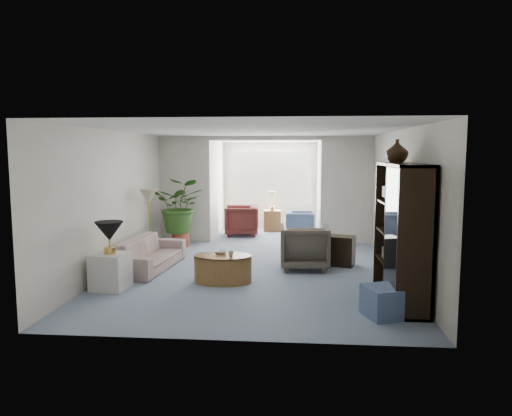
# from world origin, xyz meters

# --- Properties ---
(floor) EXTENTS (6.00, 6.00, 0.00)m
(floor) POSITION_xyz_m (0.00, 0.00, 0.00)
(floor) COLOR #8C9CB8
(floor) RESTS_ON ground
(sunroom_floor) EXTENTS (2.60, 2.60, 0.00)m
(sunroom_floor) POSITION_xyz_m (0.00, 4.10, 0.00)
(sunroom_floor) COLOR #8C9CB8
(sunroom_floor) RESTS_ON ground
(back_pier_left) EXTENTS (1.20, 0.12, 2.50)m
(back_pier_left) POSITION_xyz_m (-1.90, 3.00, 1.25)
(back_pier_left) COLOR white
(back_pier_left) RESTS_ON ground
(back_pier_right) EXTENTS (1.20, 0.12, 2.50)m
(back_pier_right) POSITION_xyz_m (1.90, 3.00, 1.25)
(back_pier_right) COLOR white
(back_pier_right) RESTS_ON ground
(back_header) EXTENTS (2.60, 0.12, 0.10)m
(back_header) POSITION_xyz_m (0.00, 3.00, 2.45)
(back_header) COLOR white
(back_header) RESTS_ON back_pier_left
(window_pane) EXTENTS (2.20, 0.02, 1.50)m
(window_pane) POSITION_xyz_m (0.00, 5.18, 1.40)
(window_pane) COLOR white
(window_blinds) EXTENTS (2.20, 0.02, 1.50)m
(window_blinds) POSITION_xyz_m (0.00, 5.15, 1.40)
(window_blinds) COLOR white
(framed_picture) EXTENTS (0.04, 0.50, 0.40)m
(framed_picture) POSITION_xyz_m (2.46, -0.10, 1.70)
(framed_picture) COLOR beige
(sofa) EXTENTS (0.94, 2.01, 0.57)m
(sofa) POSITION_xyz_m (-1.93, 0.27, 0.28)
(sofa) COLOR #BAAD9D
(sofa) RESTS_ON ground
(end_table) EXTENTS (0.56, 0.56, 0.56)m
(end_table) POSITION_xyz_m (-2.13, -1.08, 0.28)
(end_table) COLOR silver
(end_table) RESTS_ON ground
(table_lamp) EXTENTS (0.44, 0.44, 0.30)m
(table_lamp) POSITION_xyz_m (-2.13, -1.08, 0.91)
(table_lamp) COLOR black
(table_lamp) RESTS_ON end_table
(floor_lamp) EXTENTS (0.36, 0.36, 0.28)m
(floor_lamp) POSITION_xyz_m (-2.22, 1.21, 1.25)
(floor_lamp) COLOR beige
(floor_lamp) RESTS_ON ground
(coffee_table) EXTENTS (1.15, 1.15, 0.45)m
(coffee_table) POSITION_xyz_m (-0.45, -0.54, 0.23)
(coffee_table) COLOR olive
(coffee_table) RESTS_ON ground
(coffee_bowl) EXTENTS (0.26, 0.26, 0.05)m
(coffee_bowl) POSITION_xyz_m (-0.50, -0.44, 0.48)
(coffee_bowl) COLOR silver
(coffee_bowl) RESTS_ON coffee_table
(coffee_cup) EXTENTS (0.11, 0.11, 0.09)m
(coffee_cup) POSITION_xyz_m (-0.30, -0.64, 0.49)
(coffee_cup) COLOR #BDB5A5
(coffee_cup) RESTS_ON coffee_table
(wingback_chair) EXTENTS (0.90, 0.93, 0.81)m
(wingback_chair) POSITION_xyz_m (0.89, 0.51, 0.40)
(wingback_chair) COLOR #595146
(wingback_chair) RESTS_ON ground
(side_table_dark) EXTENTS (0.56, 0.50, 0.56)m
(side_table_dark) POSITION_xyz_m (1.59, 0.81, 0.28)
(side_table_dark) COLOR black
(side_table_dark) RESTS_ON ground
(entertainment_cabinet) EXTENTS (0.47, 1.77, 1.97)m
(entertainment_cabinet) POSITION_xyz_m (2.23, -1.33, 0.98)
(entertainment_cabinet) COLOR black
(entertainment_cabinet) RESTS_ON ground
(cabinet_urn) EXTENTS (0.33, 0.33, 0.34)m
(cabinet_urn) POSITION_xyz_m (2.23, -0.83, 2.14)
(cabinet_urn) COLOR #301F10
(cabinet_urn) RESTS_ON entertainment_cabinet
(ottoman) EXTENTS (0.63, 0.63, 0.40)m
(ottoman) POSITION_xyz_m (1.91, -2.02, 0.20)
(ottoman) COLOR slate
(ottoman) RESTS_ON ground
(plant_pot) EXTENTS (0.40, 0.40, 0.32)m
(plant_pot) POSITION_xyz_m (-1.86, 2.38, 0.16)
(plant_pot) COLOR #9E482E
(plant_pot) RESTS_ON ground
(house_plant) EXTENTS (1.11, 0.96, 1.23)m
(house_plant) POSITION_xyz_m (-1.86, 2.38, 0.94)
(house_plant) COLOR #325C1F
(house_plant) RESTS_ON plant_pot
(sunroom_chair_blue) EXTENTS (0.74, 0.72, 0.64)m
(sunroom_chair_blue) POSITION_xyz_m (0.84, 3.97, 0.32)
(sunroom_chair_blue) COLOR slate
(sunroom_chair_blue) RESTS_ON ground
(sunroom_chair_maroon) EXTENTS (0.89, 0.87, 0.77)m
(sunroom_chair_maroon) POSITION_xyz_m (-0.66, 3.97, 0.38)
(sunroom_chair_maroon) COLOR #5A231F
(sunroom_chair_maroon) RESTS_ON ground
(sunroom_table) EXTENTS (0.48, 0.39, 0.56)m
(sunroom_table) POSITION_xyz_m (0.09, 4.72, 0.28)
(sunroom_table) COLOR olive
(sunroom_table) RESTS_ON ground
(shelf_clutter) EXTENTS (0.30, 1.12, 1.06)m
(shelf_clutter) POSITION_xyz_m (2.18, -1.43, 1.09)
(shelf_clutter) COLOR #282623
(shelf_clutter) RESTS_ON entertainment_cabinet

